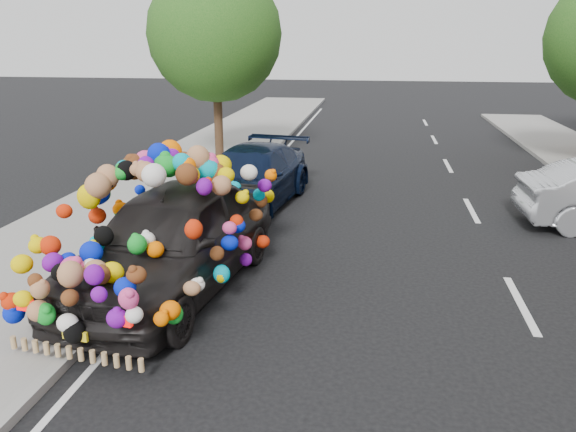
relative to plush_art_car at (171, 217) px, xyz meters
name	(u,v)px	position (x,y,z in m)	size (l,w,h in m)	color
ground	(287,289)	(1.80, 0.25, -1.20)	(100.00, 100.00, 0.00)	black
sidewalk	(42,269)	(-2.50, 0.25, -1.14)	(4.00, 60.00, 0.12)	gray
kerb	(149,276)	(-0.55, 0.25, -1.14)	(0.15, 60.00, 0.13)	gray
lane_markings	(521,304)	(5.40, 0.25, -1.20)	(6.00, 50.00, 0.01)	silver
tree_near_sidewalk	(215,34)	(-2.00, 9.75, 2.82)	(4.20, 4.20, 6.13)	#332114
plush_art_car	(171,217)	(0.00, 0.00, 0.00)	(3.00, 5.40, 2.33)	black
navy_sedan	(249,178)	(0.16, 4.75, -0.50)	(1.98, 4.88, 1.41)	black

